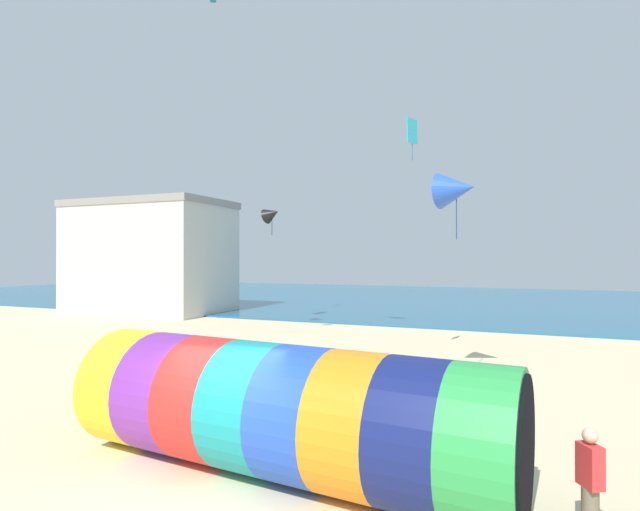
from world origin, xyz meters
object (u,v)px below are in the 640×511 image
giant_inflatable_tube (281,410)px  kite_handler (590,484)px  kite_cyan_diamond (412,132)px  kite_blue_delta (456,189)px  kite_black_delta (272,214)px

giant_inflatable_tube → kite_handler: giant_inflatable_tube is taller
kite_cyan_diamond → kite_blue_delta: kite_cyan_diamond is taller
kite_handler → kite_blue_delta: 10.30m
kite_handler → kite_blue_delta: (-2.88, 8.25, 5.46)m
kite_cyan_diamond → kite_black_delta: kite_cyan_diamond is taller
giant_inflatable_tube → kite_blue_delta: 9.70m
giant_inflatable_tube → kite_cyan_diamond: size_ratio=5.58×
kite_handler → kite_black_delta: size_ratio=0.97×
kite_cyan_diamond → kite_blue_delta: bearing=-50.8°
kite_handler → kite_cyan_diamond: bearing=114.3°
giant_inflatable_tube → kite_blue_delta: size_ratio=3.98×
kite_blue_delta → kite_black_delta: 13.40m
kite_blue_delta → kite_black_delta: (-10.81, 7.91, 0.20)m
giant_inflatable_tube → kite_blue_delta: (2.25, 7.95, 5.07)m
kite_handler → giant_inflatable_tube: bearing=176.7°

